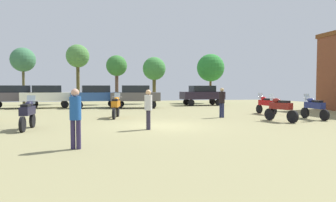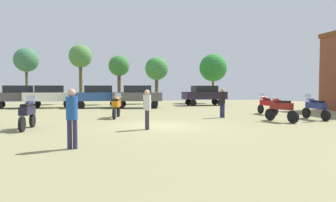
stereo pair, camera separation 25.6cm
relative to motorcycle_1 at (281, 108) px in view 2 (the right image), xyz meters
name	(u,v)px [view 2 (the right image)]	position (x,y,z in m)	size (l,w,h in m)	color
ground_plane	(162,126)	(-6.58, -0.42, -0.75)	(44.00, 52.00, 0.02)	#8D875A
motorcycle_1	(281,108)	(0.00, 0.00, 0.00)	(0.81, 2.13, 1.50)	black
motorcycle_2	(315,107)	(2.55, 0.56, -0.02)	(0.62, 2.17, 1.46)	black
motorcycle_4	(116,106)	(-8.60, 3.78, 0.00)	(0.71, 2.19, 1.51)	black
motorcycle_5	(28,113)	(-12.57, -0.37, -0.01)	(0.62, 2.13, 1.49)	black
motorcycle_6	(267,104)	(1.54, 4.03, -0.03)	(0.62, 2.13, 1.45)	black
car_1	(19,95)	(-16.82, 13.94, 0.43)	(4.56, 2.58, 2.00)	black
car_2	(138,95)	(-6.46, 12.02, 0.43)	(4.54, 2.48, 2.00)	black
car_3	(204,94)	(0.51, 14.32, 0.43)	(4.40, 2.05, 2.00)	black
car_4	(50,95)	(-14.20, 13.64, 0.43)	(4.52, 2.43, 2.00)	black
car_5	(98,95)	(-9.98, 12.91, 0.43)	(4.46, 2.23, 2.00)	black
person_1	(222,100)	(-2.28, 2.60, 0.33)	(0.47, 0.47, 1.82)	#1F2449
person_2	(147,106)	(-7.42, -1.45, 0.29)	(0.38, 0.38, 1.75)	#312A3F
person_3	(72,114)	(-10.17, -5.04, 0.33)	(0.42, 0.42, 1.82)	#2E264B
tree_2	(80,57)	(-12.04, 19.87, 4.44)	(2.52, 2.52, 6.55)	brown
tree_3	(157,69)	(-3.65, 18.90, 3.15)	(2.61, 2.61, 5.26)	brown
tree_4	(119,67)	(-7.88, 18.23, 3.34)	(2.24, 2.24, 5.29)	brown
tree_5	(213,68)	(3.03, 18.68, 3.38)	(3.22, 3.22, 5.74)	brown
tree_6	(26,60)	(-17.33, 18.66, 3.88)	(2.47, 2.47, 5.90)	brown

